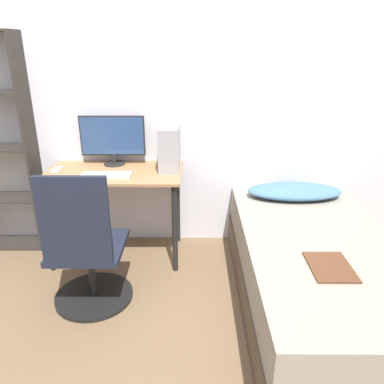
# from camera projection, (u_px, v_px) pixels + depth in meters

# --- Properties ---
(ground_plane) EXTENTS (14.00, 14.00, 0.00)m
(ground_plane) POSITION_uv_depth(u_px,v_px,m) (141.00, 347.00, 2.31)
(ground_plane) COLOR brown
(wall_back) EXTENTS (8.00, 0.05, 2.50)m
(wall_back) POSITION_uv_depth(u_px,v_px,m) (156.00, 106.00, 3.18)
(wall_back) COLOR silver
(wall_back) RESTS_ON ground_plane
(desk) EXTENTS (1.11, 0.60, 0.77)m
(desk) POSITION_uv_depth(u_px,v_px,m) (115.00, 185.00, 3.10)
(desk) COLOR #997047
(desk) RESTS_ON ground_plane
(office_chair) EXTENTS (0.56, 0.56, 1.02)m
(office_chair) POSITION_uv_depth(u_px,v_px,m) (87.00, 258.00, 2.55)
(office_chair) COLOR black
(office_chair) RESTS_ON ground_plane
(bed) EXTENTS (1.03, 2.01, 0.53)m
(bed) POSITION_uv_depth(u_px,v_px,m) (317.00, 274.00, 2.58)
(bed) COLOR #4C3D2D
(bed) RESTS_ON ground_plane
(pillow) EXTENTS (0.79, 0.36, 0.11)m
(pillow) POSITION_uv_depth(u_px,v_px,m) (295.00, 191.00, 3.15)
(pillow) COLOR teal
(pillow) RESTS_ON bed
(magazine) EXTENTS (0.24, 0.32, 0.01)m
(magazine) POSITION_uv_depth(u_px,v_px,m) (330.00, 267.00, 2.17)
(magazine) COLOR #56331E
(magazine) RESTS_ON bed
(monitor) EXTENTS (0.55, 0.18, 0.42)m
(monitor) POSITION_uv_depth(u_px,v_px,m) (113.00, 138.00, 3.15)
(monitor) COLOR black
(monitor) RESTS_ON desk
(keyboard) EXTENTS (0.39, 0.14, 0.02)m
(keyboard) POSITION_uv_depth(u_px,v_px,m) (106.00, 175.00, 2.94)
(keyboard) COLOR silver
(keyboard) RESTS_ON desk
(pc_tower) EXTENTS (0.16, 0.37, 0.36)m
(pc_tower) POSITION_uv_depth(u_px,v_px,m) (170.00, 147.00, 3.07)
(pc_tower) COLOR #99999E
(pc_tower) RESTS_ON desk
(phone) EXTENTS (0.07, 0.14, 0.01)m
(phone) POSITION_uv_depth(u_px,v_px,m) (57.00, 169.00, 3.08)
(phone) COLOR #B7B7BC
(phone) RESTS_ON desk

